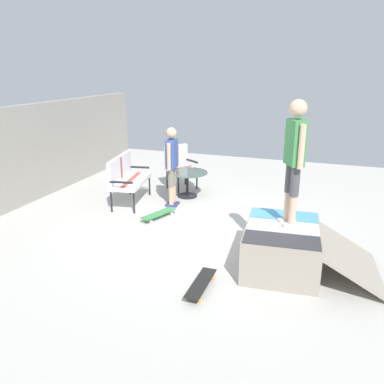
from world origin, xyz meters
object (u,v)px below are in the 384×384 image
object	(u,v)px
patio_bench	(126,175)
skateboard_by_bench	(159,214)
patio_chair_near_house	(179,163)
skateboard_spare	(201,283)
patio_table	(187,179)
person_skater	(295,154)
person_watching	(172,161)
skate_ramp	(284,247)

from	to	relation	value
patio_bench	skateboard_by_bench	size ratio (longest dim) A/B	1.62
patio_chair_near_house	skateboard_spare	size ratio (longest dim) A/B	1.27
patio_bench	patio_table	world-z (taller)	patio_bench
patio_bench	skateboard_spare	size ratio (longest dim) A/B	1.66
patio_table	person_skater	distance (m)	3.72
person_skater	person_watching	bearing A→B (deg)	54.48
person_skater	skateboard_spare	bearing A→B (deg)	137.53
skate_ramp	patio_table	size ratio (longest dim) A/B	2.20
skate_ramp	skateboard_by_bench	bearing A→B (deg)	65.21
patio_chair_near_house	skateboard_by_bench	xyz separation A→B (m)	(-2.00, -0.36, -0.53)
patio_table	patio_bench	bearing A→B (deg)	127.84
person_watching	skateboard_by_bench	xyz separation A→B (m)	(-0.77, -0.03, -0.87)
person_watching	skateboard_spare	distance (m)	3.41
patio_table	person_watching	world-z (taller)	person_watching
patio_chair_near_house	person_skater	distance (m)	4.34
person_skater	skateboard_spare	world-z (taller)	person_skater
patio_table	skateboard_spare	size ratio (longest dim) A/B	1.12
patio_chair_near_house	person_skater	bearing A→B (deg)	-136.60
patio_bench	person_watching	distance (m)	1.05
skate_ramp	patio_table	bearing A→B (deg)	43.45
patio_chair_near_house	patio_table	world-z (taller)	patio_chair_near_house
person_skater	patio_table	bearing A→B (deg)	44.86
patio_chair_near_house	skateboard_spare	xyz separation A→B (m)	(-4.12, -1.92, -0.53)
person_watching	person_skater	size ratio (longest dim) A/B	0.94
skateboard_by_bench	skateboard_spare	bearing A→B (deg)	-143.58
skateboard_by_bench	person_skater	bearing A→B (deg)	-112.78
patio_chair_near_house	patio_table	xyz separation A→B (m)	(-0.58, -0.42, -0.21)
skateboard_by_bench	skateboard_spare	world-z (taller)	same
skate_ramp	person_watching	bearing A→B (deg)	52.81
patio_table	skateboard_spare	xyz separation A→B (m)	(-3.54, -1.50, -0.32)
patio_chair_near_house	patio_bench	bearing A→B (deg)	155.27
patio_chair_near_house	skateboard_by_bench	size ratio (longest dim) A/B	1.25
patio_chair_near_house	skateboard_by_bench	bearing A→B (deg)	-169.83
person_watching	person_skater	world-z (taller)	person_skater
skateboard_spare	patio_table	bearing A→B (deg)	22.96
person_skater	skateboard_by_bench	size ratio (longest dim) A/B	2.14
patio_table	person_skater	xyz separation A→B (m)	(-2.48, -2.47, 1.27)
skate_ramp	person_skater	size ratio (longest dim) A/B	1.13
patio_chair_near_house	person_watching	xyz separation A→B (m)	(-1.23, -0.33, 0.34)
patio_chair_near_house	skateboard_by_bench	world-z (taller)	patio_chair_near_house
patio_table	skateboard_by_bench	xyz separation A→B (m)	(-1.42, 0.07, -0.32)
skateboard_by_bench	patio_chair_near_house	bearing A→B (deg)	10.17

